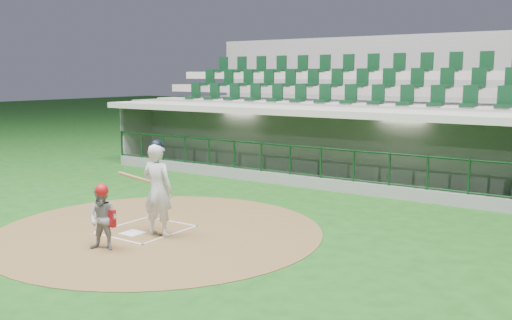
# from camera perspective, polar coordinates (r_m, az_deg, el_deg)

# --- Properties ---
(ground) EXTENTS (120.00, 120.00, 0.00)m
(ground) POSITION_cam_1_polar(r_m,az_deg,el_deg) (13.18, -10.04, -6.62)
(ground) COLOR #154714
(ground) RESTS_ON ground
(dirt_circle) EXTENTS (7.20, 7.20, 0.01)m
(dirt_circle) POSITION_cam_1_polar(r_m,az_deg,el_deg) (12.84, -9.70, -7.00)
(dirt_circle) COLOR brown
(dirt_circle) RESTS_ON ground
(home_plate) EXTENTS (0.43, 0.43, 0.02)m
(home_plate) POSITION_cam_1_polar(r_m,az_deg,el_deg) (12.71, -12.26, -7.16)
(home_plate) COLOR white
(home_plate) RESTS_ON dirt_circle
(batter_box_chalk) EXTENTS (1.55, 1.80, 0.01)m
(batter_box_chalk) POSITION_cam_1_polar(r_m,az_deg,el_deg) (12.97, -10.97, -6.82)
(batter_box_chalk) COLOR white
(batter_box_chalk) RESTS_ON ground
(dugout_structure) EXTENTS (16.40, 3.70, 3.00)m
(dugout_structure) POSITION_cam_1_polar(r_m,az_deg,el_deg) (19.24, 6.46, 1.13)
(dugout_structure) COLOR slate
(dugout_structure) RESTS_ON ground
(seating_deck) EXTENTS (17.00, 6.72, 5.15)m
(seating_deck) POSITION_cam_1_polar(r_m,az_deg,el_deg) (21.98, 10.07, 3.18)
(seating_deck) COLOR gray
(seating_deck) RESTS_ON ground
(batter) EXTENTS (0.93, 0.92, 2.06)m
(batter) POSITION_cam_1_polar(r_m,az_deg,el_deg) (12.24, -9.81, -2.82)
(batter) COLOR silver
(batter) RESTS_ON dirt_circle
(catcher) EXTENTS (0.73, 0.65, 1.32)m
(catcher) POSITION_cam_1_polar(r_m,az_deg,el_deg) (11.56, -15.05, -5.58)
(catcher) COLOR #929298
(catcher) RESTS_ON dirt_circle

